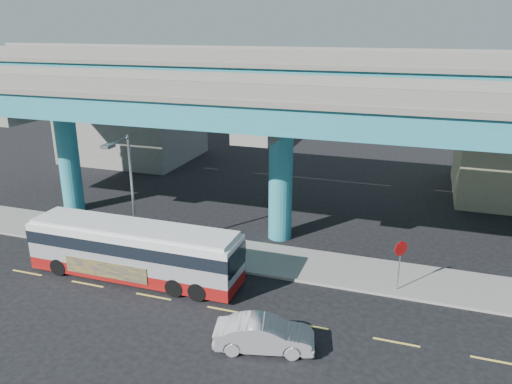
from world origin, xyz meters
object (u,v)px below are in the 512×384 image
(sedan, at_px, (264,335))
(stop_sign, at_px, (400,255))
(street_lamp, at_px, (126,179))
(transit_bus, at_px, (134,249))
(parked_car, at_px, (83,221))

(sedan, xyz_separation_m, stop_sign, (5.05, 6.76, 1.44))
(street_lamp, bearing_deg, transit_bus, -53.62)
(transit_bus, xyz_separation_m, stop_sign, (13.65, 2.95, 0.46))
(street_lamp, height_order, stop_sign, street_lamp)
(transit_bus, relative_size, street_lamp, 1.67)
(street_lamp, xyz_separation_m, stop_sign, (15.29, 0.72, -2.70))
(transit_bus, xyz_separation_m, parked_car, (-6.66, 4.37, -0.91))
(sedan, relative_size, street_lamp, 0.63)
(sedan, distance_m, stop_sign, 8.56)
(parked_car, relative_size, stop_sign, 1.38)
(sedan, bearing_deg, parked_car, 48.35)
(street_lamp, distance_m, stop_sign, 15.54)
(sedan, height_order, street_lamp, street_lamp)
(transit_bus, relative_size, parked_car, 3.18)
(parked_car, bearing_deg, street_lamp, -105.38)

